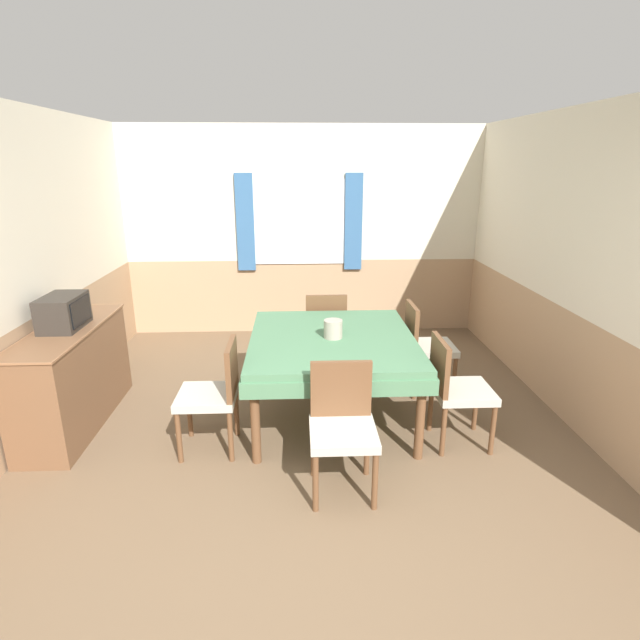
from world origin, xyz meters
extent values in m
plane|color=brown|center=(0.00, 0.00, 0.00)|extent=(16.00, 16.00, 0.00)
cube|color=silver|center=(0.00, 4.35, 1.77)|extent=(4.84, 0.05, 1.65)
cube|color=tan|center=(0.00, 4.35, 0.47)|extent=(4.84, 0.05, 0.95)
cube|color=white|center=(-0.05, 4.32, 1.43)|extent=(1.22, 0.01, 1.05)
cube|color=#386699|center=(-0.72, 4.30, 1.43)|extent=(0.22, 0.03, 1.20)
cube|color=#386699|center=(0.63, 4.30, 1.43)|extent=(0.22, 0.03, 1.20)
cube|color=silver|center=(-2.25, 2.16, 1.77)|extent=(0.05, 4.73, 1.65)
cube|color=tan|center=(-2.25, 2.16, 0.47)|extent=(0.05, 4.73, 0.95)
cube|color=silver|center=(2.25, 2.16, 1.77)|extent=(0.05, 4.73, 1.65)
cube|color=tan|center=(2.25, 2.16, 0.47)|extent=(0.05, 4.73, 0.95)
cube|color=#4C7A56|center=(0.21, 1.96, 0.71)|extent=(1.38, 1.55, 0.06)
cube|color=#4C7A56|center=(0.21, 1.96, 0.62)|extent=(1.41, 1.58, 0.12)
cylinder|color=brown|center=(-0.40, 1.26, 0.34)|extent=(0.07, 0.07, 0.68)
cylinder|color=brown|center=(0.82, 1.26, 0.34)|extent=(0.07, 0.07, 0.68)
cylinder|color=brown|center=(-0.40, 2.65, 0.34)|extent=(0.07, 0.07, 0.68)
cylinder|color=brown|center=(0.82, 2.65, 0.34)|extent=(0.07, 0.07, 0.68)
cylinder|color=brown|center=(0.40, 0.69, 0.21)|extent=(0.04, 0.04, 0.41)
cylinder|color=brown|center=(0.02, 0.69, 0.21)|extent=(0.04, 0.04, 0.41)
cylinder|color=brown|center=(0.40, 1.07, 0.21)|extent=(0.04, 0.04, 0.41)
cylinder|color=brown|center=(0.02, 1.07, 0.21)|extent=(0.04, 0.04, 0.41)
cube|color=#B7B2A3|center=(0.21, 0.88, 0.44)|extent=(0.44, 0.44, 0.06)
cube|color=brown|center=(0.21, 1.08, 0.67)|extent=(0.42, 0.04, 0.40)
cylinder|color=brown|center=(-0.97, 1.28, 0.21)|extent=(0.04, 0.04, 0.41)
cylinder|color=brown|center=(-0.97, 1.66, 0.21)|extent=(0.04, 0.04, 0.41)
cylinder|color=brown|center=(-0.59, 1.28, 0.21)|extent=(0.04, 0.04, 0.41)
cylinder|color=brown|center=(-0.59, 1.66, 0.21)|extent=(0.04, 0.04, 0.41)
cube|color=#B7B2A3|center=(-0.78, 1.47, 0.44)|extent=(0.44, 0.44, 0.06)
cube|color=brown|center=(-0.58, 1.47, 0.67)|extent=(0.04, 0.42, 0.40)
cylinder|color=brown|center=(0.02, 3.22, 0.21)|extent=(0.04, 0.04, 0.41)
cylinder|color=brown|center=(0.40, 3.22, 0.21)|extent=(0.04, 0.04, 0.41)
cylinder|color=brown|center=(0.02, 2.84, 0.21)|extent=(0.04, 0.04, 0.41)
cylinder|color=brown|center=(0.40, 2.84, 0.21)|extent=(0.04, 0.04, 0.41)
cube|color=#B7B2A3|center=(0.21, 3.03, 0.44)|extent=(0.44, 0.44, 0.06)
cube|color=brown|center=(0.21, 2.83, 0.67)|extent=(0.42, 0.04, 0.40)
cylinder|color=brown|center=(1.39, 2.63, 0.21)|extent=(0.04, 0.04, 0.41)
cylinder|color=brown|center=(1.39, 2.25, 0.21)|extent=(0.04, 0.04, 0.41)
cylinder|color=brown|center=(1.01, 2.63, 0.21)|extent=(0.04, 0.04, 0.41)
cylinder|color=brown|center=(1.01, 2.25, 0.21)|extent=(0.04, 0.04, 0.41)
cube|color=#B7B2A3|center=(1.20, 2.44, 0.44)|extent=(0.44, 0.44, 0.06)
cube|color=brown|center=(1.00, 2.44, 0.67)|extent=(0.04, 0.42, 0.40)
cylinder|color=brown|center=(1.39, 1.66, 0.21)|extent=(0.04, 0.04, 0.41)
cylinder|color=brown|center=(1.39, 1.28, 0.21)|extent=(0.04, 0.04, 0.41)
cylinder|color=brown|center=(1.01, 1.66, 0.21)|extent=(0.04, 0.04, 0.41)
cylinder|color=brown|center=(1.01, 1.28, 0.21)|extent=(0.04, 0.04, 0.41)
cube|color=#B7B2A3|center=(1.20, 1.47, 0.44)|extent=(0.44, 0.44, 0.06)
cube|color=brown|center=(1.00, 1.47, 0.67)|extent=(0.04, 0.42, 0.40)
cube|color=brown|center=(-1.98, 1.93, 0.43)|extent=(0.44, 1.45, 0.85)
cube|color=#8C5F3F|center=(-1.98, 1.93, 0.85)|extent=(0.46, 1.47, 0.02)
cube|color=#2D2823|center=(-1.99, 1.95, 0.99)|extent=(0.28, 0.43, 0.27)
cube|color=black|center=(-1.84, 1.95, 1.00)|extent=(0.01, 0.36, 0.21)
cylinder|color=#A39989|center=(0.21, 1.93, 0.82)|extent=(0.16, 0.16, 0.15)
camera|label=1|loc=(-0.07, -2.02, 2.15)|focal=28.00mm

